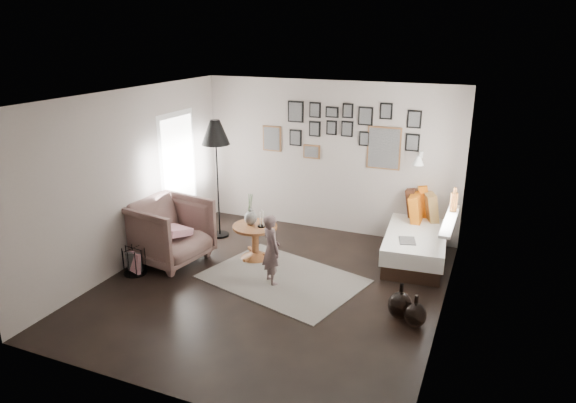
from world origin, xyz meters
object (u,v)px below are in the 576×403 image
at_px(child, 271,249).
at_px(magazine_basket, 134,261).
at_px(demijohn_large, 400,305).
at_px(demijohn_small, 415,315).
at_px(armchair, 169,231).
at_px(pedestal_table, 255,243).
at_px(floor_lamp, 216,137).
at_px(daybed, 417,236).
at_px(vase, 251,215).

bearing_deg(child, magazine_basket, 56.14).
height_order(demijohn_large, demijohn_small, demijohn_large).
bearing_deg(armchair, demijohn_small, -87.31).
bearing_deg(child, pedestal_table, -7.21).
xyz_separation_m(pedestal_table, magazine_basket, (-1.38, -1.16, -0.05)).
xyz_separation_m(armchair, floor_lamp, (0.18, 1.17, 1.25)).
xyz_separation_m(daybed, demijohn_large, (0.14, -2.02, -0.13)).
bearing_deg(pedestal_table, child, -48.64).
xyz_separation_m(magazine_basket, child, (1.95, 0.51, 0.31)).
xyz_separation_m(demijohn_large, child, (-1.84, 0.24, 0.33)).
height_order(daybed, demijohn_small, daybed).
xyz_separation_m(daybed, demijohn_small, (0.34, -2.14, -0.15)).
bearing_deg(daybed, floor_lamp, -175.70).
xyz_separation_m(pedestal_table, demijohn_small, (2.62, -1.01, -0.09)).
relative_size(daybed, demijohn_large, 4.66).
bearing_deg(pedestal_table, armchair, -153.28).
xyz_separation_m(floor_lamp, child, (1.54, -1.23, -1.22)).
distance_m(pedestal_table, armchair, 1.32).
distance_m(magazine_basket, child, 2.04).
xyz_separation_m(vase, demijohn_large, (2.49, -0.91, -0.51)).
height_order(magazine_basket, demijohn_large, demijohn_large).
height_order(floor_lamp, child, floor_lamp).
height_order(magazine_basket, child, child).
distance_m(vase, daybed, 2.63).
xyz_separation_m(armchair, demijohn_small, (3.77, -0.43, -0.32)).
bearing_deg(demijohn_large, pedestal_table, 159.77).
distance_m(floor_lamp, magazine_basket, 2.36).
xyz_separation_m(daybed, floor_lamp, (-3.25, -0.54, 1.42)).
bearing_deg(vase, armchair, -150.78).
bearing_deg(floor_lamp, pedestal_table, -30.94).
bearing_deg(vase, floor_lamp, 147.76).
xyz_separation_m(demijohn_large, demijohn_small, (0.20, -0.12, -0.02)).
height_order(vase, armchair, vase).
relative_size(pedestal_table, floor_lamp, 0.34).
bearing_deg(magazine_basket, demijohn_small, 2.15).
height_order(pedestal_table, demijohn_large, pedestal_table).
distance_m(vase, demijohn_small, 2.93).
height_order(magazine_basket, demijohn_small, demijohn_small).
bearing_deg(demijohn_small, vase, 159.09).
relative_size(floor_lamp, magazine_basket, 5.03).
height_order(daybed, armchair, daybed).
bearing_deg(daybed, vase, -160.05).
bearing_deg(child, armchair, 39.28).
bearing_deg(vase, child, -45.76).
height_order(armchair, child, child).
distance_m(pedestal_table, floor_lamp, 1.86).
relative_size(daybed, demijohn_small, 5.12).
height_order(armchair, floor_lamp, floor_lamp).
relative_size(demijohn_large, child, 0.45).
bearing_deg(armchair, vase, -51.63).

